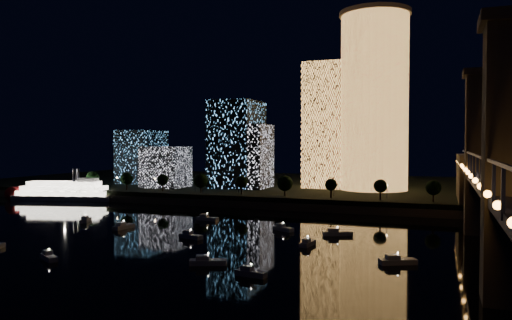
{
  "coord_description": "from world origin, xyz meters",
  "views": [
    {
      "loc": [
        52.56,
        -115.8,
        27.88
      ],
      "look_at": [
        -10.91,
        55.0,
        21.51
      ],
      "focal_mm": 35.0,
      "sensor_mm": 36.0,
      "label": 1
    }
  ],
  "objects_px": {
    "truss_bridge": "(502,196)",
    "riverboat": "(60,192)",
    "tower_rectangular": "(325,126)",
    "tower_cylindrical": "(374,101)"
  },
  "relations": [
    {
      "from": "truss_bridge",
      "to": "riverboat",
      "type": "xyz_separation_m",
      "value": [
        -185.44,
        72.97,
        -12.22
      ]
    },
    {
      "from": "tower_cylindrical",
      "to": "truss_bridge",
      "type": "bearing_deg",
      "value": -71.32
    },
    {
      "from": "tower_cylindrical",
      "to": "tower_rectangular",
      "type": "height_order",
      "value": "tower_cylindrical"
    },
    {
      "from": "tower_rectangular",
      "to": "riverboat",
      "type": "bearing_deg",
      "value": -153.48
    },
    {
      "from": "tower_rectangular",
      "to": "tower_cylindrical",
      "type": "bearing_deg",
      "value": -9.74
    },
    {
      "from": "tower_rectangular",
      "to": "riverboat",
      "type": "xyz_separation_m",
      "value": [
        -117.27,
        -58.53,
        -32.58
      ]
    },
    {
      "from": "tower_rectangular",
      "to": "riverboat",
      "type": "height_order",
      "value": "tower_rectangular"
    },
    {
      "from": "tower_cylindrical",
      "to": "riverboat",
      "type": "bearing_deg",
      "value": -159.17
    },
    {
      "from": "riverboat",
      "to": "tower_cylindrical",
      "type": "bearing_deg",
      "value": 20.83
    },
    {
      "from": "tower_cylindrical",
      "to": "truss_bridge",
      "type": "xyz_separation_m",
      "value": [
        42.99,
        -127.18,
        -31.78
      ]
    }
  ]
}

